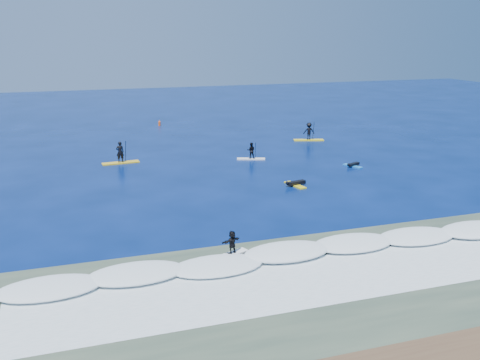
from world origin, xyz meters
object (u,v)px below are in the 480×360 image
object	(u,v)px
sup_paddler_center	(251,152)
marker_buoy	(159,123)
prone_paddler_far	(353,165)
sup_paddler_left	(120,155)
sup_paddler_right	(309,132)
prone_paddler_near	(295,184)
wave_surfer	(232,244)

from	to	relation	value
sup_paddler_center	marker_buoy	world-z (taller)	sup_paddler_center
prone_paddler_far	marker_buoy	world-z (taller)	marker_buoy
sup_paddler_left	sup_paddler_right	distance (m)	21.19
sup_paddler_center	marker_buoy	distance (m)	21.68
sup_paddler_center	prone_paddler_near	size ratio (longest dim) A/B	1.17
prone_paddler_far	marker_buoy	distance (m)	29.37
sup_paddler_center	sup_paddler_right	distance (m)	11.12
sup_paddler_center	wave_surfer	bearing A→B (deg)	-93.05
prone_paddler_near	prone_paddler_far	bearing A→B (deg)	-72.99
sup_paddler_right	prone_paddler_far	distance (m)	12.07
sup_paddler_center	marker_buoy	xyz separation A→B (m)	(-4.91, 21.11, -0.36)
wave_surfer	marker_buoy	bearing A→B (deg)	62.90
prone_paddler_far	prone_paddler_near	bearing A→B (deg)	96.68
sup_paddler_left	marker_buoy	world-z (taller)	sup_paddler_left
sup_paddler_right	prone_paddler_near	xyz separation A→B (m)	(-8.67, -15.95, -0.73)
sup_paddler_center	prone_paddler_near	world-z (taller)	sup_paddler_center
marker_buoy	wave_surfer	bearing A→B (deg)	-94.76
marker_buoy	sup_paddler_left	bearing A→B (deg)	-109.97
prone_paddler_near	marker_buoy	xyz separation A→B (m)	(-5.24, 30.52, 0.17)
prone_paddler_near	sup_paddler_center	bearing A→B (deg)	-9.51
sup_paddler_center	prone_paddler_far	xyz separation A→B (m)	(7.65, -5.44, -0.55)
prone_paddler_far	marker_buoy	size ratio (longest dim) A/B	2.58
prone_paddler_near	wave_surfer	xyz separation A→B (m)	(-8.74, -11.50, 0.61)
prone_paddler_near	prone_paddler_far	size ratio (longest dim) A/B	1.19
prone_paddler_near	wave_surfer	bearing A→B (deg)	131.25
sup_paddler_center	prone_paddler_near	bearing A→B (deg)	-69.14
marker_buoy	sup_paddler_right	bearing A→B (deg)	-46.34
sup_paddler_left	sup_paddler_center	world-z (taller)	sup_paddler_left
sup_paddler_right	prone_paddler_far	xyz separation A→B (m)	(-1.35, -11.97, -0.76)
sup_paddler_center	prone_paddler_far	size ratio (longest dim) A/B	1.39
sup_paddler_right	prone_paddler_near	bearing A→B (deg)	-102.38
sup_paddler_right	prone_paddler_near	distance (m)	18.17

